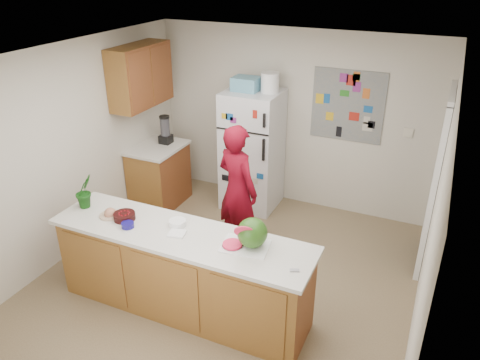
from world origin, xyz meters
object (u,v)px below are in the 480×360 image
at_px(person, 237,189).
at_px(cherry_bowl, 124,216).
at_px(refrigerator, 252,150).
at_px(watermelon, 252,233).

distance_m(person, cherry_bowl, 1.45).
bearing_deg(cherry_bowl, refrigerator, 80.60).
bearing_deg(refrigerator, person, -75.80).
bearing_deg(person, refrigerator, -53.81).
bearing_deg(refrigerator, cherry_bowl, -99.40).
relative_size(person, cherry_bowl, 7.38).
xyz_separation_m(person, watermelon, (0.70, -1.19, 0.26)).
relative_size(refrigerator, cherry_bowl, 7.73).
bearing_deg(person, watermelon, 142.34).
relative_size(watermelon, cherry_bowl, 1.28).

